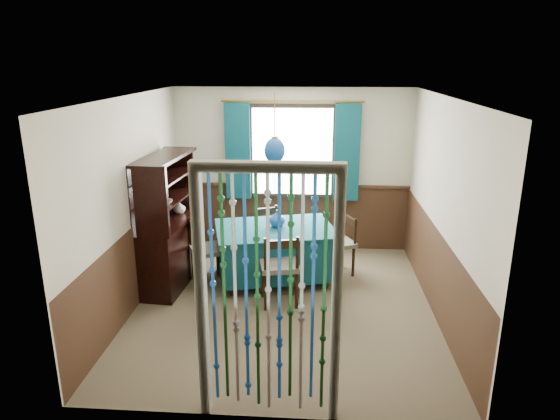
# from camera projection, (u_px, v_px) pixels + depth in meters

# --- Properties ---
(floor) EXTENTS (4.00, 4.00, 0.00)m
(floor) POSITION_uv_depth(u_px,v_px,m) (284.00, 305.00, 6.12)
(floor) COLOR brown
(floor) RESTS_ON ground
(ceiling) EXTENTS (4.00, 4.00, 0.00)m
(ceiling) POSITION_uv_depth(u_px,v_px,m) (284.00, 97.00, 5.39)
(ceiling) COLOR silver
(ceiling) RESTS_ON ground
(wall_back) EXTENTS (3.60, 0.00, 3.60)m
(wall_back) POSITION_uv_depth(u_px,v_px,m) (292.00, 170.00, 7.66)
(wall_back) COLOR beige
(wall_back) RESTS_ON ground
(wall_front) EXTENTS (3.60, 0.00, 3.60)m
(wall_front) POSITION_uv_depth(u_px,v_px,m) (267.00, 282.00, 3.84)
(wall_front) COLOR beige
(wall_front) RESTS_ON ground
(wall_left) EXTENTS (0.00, 4.00, 4.00)m
(wall_left) POSITION_uv_depth(u_px,v_px,m) (132.00, 205.00, 5.87)
(wall_left) COLOR beige
(wall_left) RESTS_ON ground
(wall_right) EXTENTS (0.00, 4.00, 4.00)m
(wall_right) POSITION_uv_depth(u_px,v_px,m) (443.00, 211.00, 5.63)
(wall_right) COLOR beige
(wall_right) RESTS_ON ground
(wainscot_back) EXTENTS (3.60, 0.00, 3.60)m
(wainscot_back) POSITION_uv_depth(u_px,v_px,m) (292.00, 217.00, 7.86)
(wainscot_back) COLOR #3B2516
(wainscot_back) RESTS_ON ground
(wainscot_front) EXTENTS (3.60, 0.00, 3.60)m
(wainscot_front) POSITION_uv_depth(u_px,v_px,m) (268.00, 365.00, 4.08)
(wainscot_front) COLOR #3B2516
(wainscot_front) RESTS_ON ground
(wainscot_left) EXTENTS (0.00, 4.00, 4.00)m
(wainscot_left) POSITION_uv_depth(u_px,v_px,m) (138.00, 263.00, 6.09)
(wainscot_left) COLOR #3B2516
(wainscot_left) RESTS_ON ground
(wainscot_right) EXTENTS (0.00, 4.00, 4.00)m
(wainscot_right) POSITION_uv_depth(u_px,v_px,m) (435.00, 272.00, 5.85)
(wainscot_right) COLOR #3B2516
(wainscot_right) RESTS_ON ground
(window) EXTENTS (1.32, 0.12, 1.42)m
(window) POSITION_uv_depth(u_px,v_px,m) (292.00, 152.00, 7.53)
(window) COLOR black
(window) RESTS_ON wall_back
(doorway) EXTENTS (1.16, 0.12, 2.18)m
(doorway) POSITION_uv_depth(u_px,v_px,m) (268.00, 301.00, 3.96)
(doorway) COLOR silver
(doorway) RESTS_ON ground
(dining_table) EXTENTS (1.76, 1.41, 0.74)m
(dining_table) POSITION_uv_depth(u_px,v_px,m) (275.00, 250.00, 6.71)
(dining_table) COLOR #0E404B
(dining_table) RESTS_ON floor
(chair_near) EXTENTS (0.53, 0.52, 0.92)m
(chair_near) POSITION_uv_depth(u_px,v_px,m) (280.00, 267.00, 6.02)
(chair_near) COLOR black
(chair_near) RESTS_ON floor
(chair_far) EXTENTS (0.52, 0.51, 0.82)m
(chair_far) POSITION_uv_depth(u_px,v_px,m) (268.00, 234.00, 7.31)
(chair_far) COLOR black
(chair_far) RESTS_ON floor
(chair_left) EXTENTS (0.57, 0.58, 0.89)m
(chair_left) POSITION_uv_depth(u_px,v_px,m) (206.00, 250.00, 6.57)
(chair_left) COLOR black
(chair_left) RESTS_ON floor
(chair_right) EXTENTS (0.53, 0.54, 0.84)m
(chair_right) POSITION_uv_depth(u_px,v_px,m) (340.00, 243.00, 6.92)
(chair_right) COLOR black
(chair_right) RESTS_ON floor
(sideboard) EXTENTS (0.56, 1.36, 1.73)m
(sideboard) POSITION_uv_depth(u_px,v_px,m) (170.00, 240.00, 6.58)
(sideboard) COLOR black
(sideboard) RESTS_ON floor
(pendant_lamp) EXTENTS (0.27, 0.27, 0.88)m
(pendant_lamp) POSITION_uv_depth(u_px,v_px,m) (275.00, 150.00, 6.32)
(pendant_lamp) COLOR olive
(pendant_lamp) RESTS_ON ceiling
(vase_table) EXTENTS (0.25, 0.25, 0.21)m
(vase_table) POSITION_uv_depth(u_px,v_px,m) (277.00, 219.00, 6.65)
(vase_table) COLOR #154990
(vase_table) RESTS_ON dining_table
(bowl_shelf) EXTENTS (0.28, 0.28, 0.06)m
(bowl_shelf) POSITION_uv_depth(u_px,v_px,m) (164.00, 202.00, 6.10)
(bowl_shelf) COLOR beige
(bowl_shelf) RESTS_ON sideboard
(vase_sideboard) EXTENTS (0.23, 0.23, 0.19)m
(vase_sideboard) POSITION_uv_depth(u_px,v_px,m) (179.00, 207.00, 6.81)
(vase_sideboard) COLOR beige
(vase_sideboard) RESTS_ON sideboard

